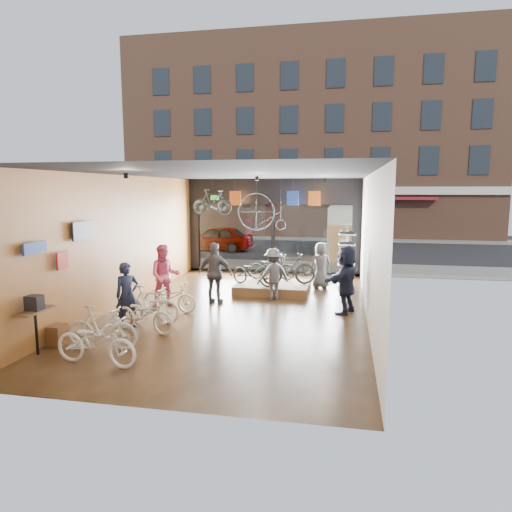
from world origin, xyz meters
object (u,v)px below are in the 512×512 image
(customer_1, at_px, (165,276))
(display_bike_mid, at_px, (289,268))
(customer_3, at_px, (273,274))
(floor_bike_0, at_px, (96,342))
(street_car, at_px, (216,238))
(box_truck, at_px, (349,232))
(display_bike_left, at_px, (253,272))
(display_bike_right, at_px, (271,267))
(hung_bike, at_px, (212,202))
(customer_2, at_px, (215,273))
(floor_bike_2, at_px, (144,314))
(floor_bike_3, at_px, (150,305))
(customer_5, at_px, (346,279))
(display_platform, at_px, (273,288))
(customer_0, at_px, (127,295))
(customer_4, at_px, (321,265))
(penny_farthing, at_px, (264,213))
(floor_bike_1, at_px, (102,327))
(sunglasses_rack, at_px, (347,259))
(floor_bike_4, at_px, (169,297))

(customer_1, bearing_deg, display_bike_mid, 12.99)
(customer_3, bearing_deg, floor_bike_0, 33.17)
(street_car, distance_m, box_truck, 7.31)
(display_bike_left, bearing_deg, display_bike_right, 0.03)
(display_bike_left, height_order, hung_bike, hung_bike)
(customer_2, bearing_deg, display_bike_right, -111.86)
(street_car, relative_size, floor_bike_2, 2.42)
(floor_bike_3, distance_m, customer_5, 5.29)
(floor_bike_2, xyz_separation_m, customer_3, (2.53, 3.79, 0.36))
(floor_bike_0, xyz_separation_m, customer_1, (-0.40, 4.48, 0.44))
(display_platform, height_order, customer_3, customer_3)
(display_bike_left, relative_size, hung_bike, 1.01)
(box_truck, relative_size, customer_5, 3.35)
(display_platform, height_order, customer_2, customer_2)
(display_bike_left, relative_size, customer_0, 0.98)
(box_truck, distance_m, display_bike_mid, 8.92)
(floor_bike_2, height_order, customer_5, customer_5)
(display_bike_left, relative_size, customer_5, 0.85)
(customer_2, relative_size, customer_4, 1.15)
(display_bike_mid, height_order, penny_farthing, penny_farthing)
(floor_bike_1, distance_m, customer_2, 4.48)
(floor_bike_1, bearing_deg, customer_3, -32.17)
(display_platform, relative_size, customer_3, 1.50)
(customer_2, bearing_deg, penny_farthing, -93.19)
(display_platform, distance_m, display_bike_right, 0.86)
(customer_0, bearing_deg, penny_farthing, 27.13)
(floor_bike_1, bearing_deg, display_bike_left, -23.00)
(display_platform, xyz_separation_m, customer_1, (-2.78, -2.47, 0.76))
(street_car, relative_size, customer_0, 2.51)
(street_car, height_order, sunglasses_rack, sunglasses_rack)
(sunglasses_rack, bearing_deg, display_bike_mid, -151.90)
(street_car, relative_size, floor_bike_4, 2.59)
(sunglasses_rack, bearing_deg, floor_bike_3, -138.98)
(customer_2, height_order, sunglasses_rack, sunglasses_rack)
(street_car, relative_size, floor_bike_0, 2.30)
(floor_bike_3, height_order, display_bike_left, display_bike_left)
(customer_2, relative_size, customer_3, 1.15)
(display_platform, bearing_deg, customer_2, -128.29)
(customer_1, xyz_separation_m, customer_3, (2.95, 1.42, -0.11))
(box_truck, relative_size, floor_bike_4, 4.01)
(customer_3, xyz_separation_m, hung_bike, (-2.76, 2.82, 2.13))
(floor_bike_1, relative_size, customer_5, 0.84)
(floor_bike_2, height_order, sunglasses_rack, sunglasses_rack)
(floor_bike_2, xyz_separation_m, hung_bike, (-0.23, 6.60, 2.48))
(display_platform, relative_size, penny_farthing, 1.33)
(display_bike_mid, bearing_deg, display_bike_left, 85.53)
(box_truck, relative_size, display_bike_left, 3.96)
(customer_5, bearing_deg, floor_bike_1, -29.16)
(street_car, bearing_deg, customer_3, 24.67)
(floor_bike_2, relative_size, customer_1, 0.92)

